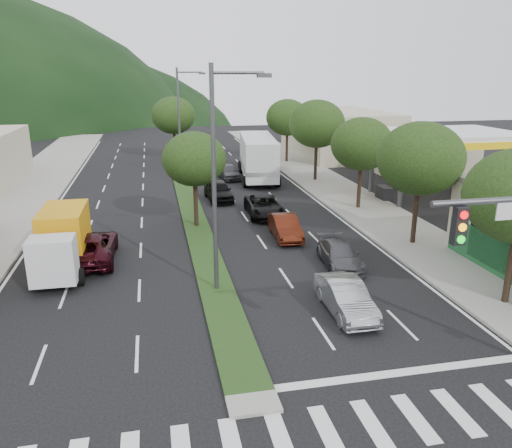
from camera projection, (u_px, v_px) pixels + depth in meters
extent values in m
plane|color=black|center=(250.00, 396.00, 15.49)|extent=(160.00, 160.00, 0.00)
cube|color=gray|center=(340.00, 192.00, 41.31)|extent=(5.00, 90.00, 0.15)
cube|color=gray|center=(9.00, 209.00, 36.33)|extent=(6.00, 90.00, 0.15)
cube|color=#1D3814|center=(186.00, 191.00, 41.68)|extent=(1.60, 56.00, 0.12)
cube|color=silver|center=(265.00, 440.00, 13.62)|extent=(19.00, 2.20, 0.01)
cube|color=black|center=(459.00, 226.00, 13.33)|extent=(0.35, 0.25, 1.05)
cube|color=silver|center=(437.00, 135.00, 38.33)|extent=(12.00, 8.00, 0.50)
cube|color=yellow|center=(436.00, 139.00, 38.43)|extent=(12.20, 8.20, 0.50)
cylinder|color=#47494C|center=(401.00, 178.00, 36.00)|extent=(0.36, 0.36, 4.60)
cylinder|color=#47494C|center=(499.00, 173.00, 37.57)|extent=(0.36, 0.36, 4.60)
cylinder|color=#47494C|center=(372.00, 166.00, 40.68)|extent=(0.36, 0.36, 4.60)
cylinder|color=#47494C|center=(460.00, 162.00, 42.25)|extent=(0.36, 0.36, 4.60)
cube|color=black|center=(384.00, 193.00, 38.85)|extent=(0.80, 1.60, 1.10)
cube|color=black|center=(476.00, 189.00, 40.42)|extent=(0.80, 1.60, 1.10)
cube|color=#BBB395|center=(339.00, 133.00, 59.72)|extent=(10.00, 16.00, 5.20)
cylinder|color=black|center=(511.00, 262.00, 21.00)|extent=(0.28, 0.28, 3.64)
cylinder|color=black|center=(415.00, 210.00, 28.47)|extent=(0.28, 0.28, 3.81)
ellipsoid|color=black|center=(420.00, 158.00, 27.59)|extent=(4.80, 4.80, 4.08)
cylinder|color=black|center=(359.00, 183.00, 35.99)|extent=(0.28, 0.28, 3.58)
ellipsoid|color=black|center=(362.00, 144.00, 35.16)|extent=(4.40, 4.40, 3.74)
cylinder|color=black|center=(316.00, 158.00, 45.30)|extent=(0.28, 0.28, 3.92)
ellipsoid|color=black|center=(317.00, 124.00, 44.40)|extent=(5.00, 5.00, 4.25)
cylinder|color=black|center=(287.00, 144.00, 54.69)|extent=(0.28, 0.28, 3.70)
ellipsoid|color=black|center=(287.00, 117.00, 53.84)|extent=(4.60, 4.60, 3.91)
cylinder|color=black|center=(196.00, 200.00, 31.81)|extent=(0.28, 0.28, 3.36)
ellipsoid|color=black|center=(194.00, 159.00, 31.04)|extent=(4.00, 4.00, 3.40)
cylinder|color=black|center=(175.00, 142.00, 56.08)|extent=(0.28, 0.28, 3.81)
ellipsoid|color=black|center=(173.00, 115.00, 55.20)|extent=(4.80, 4.80, 4.08)
cylinder|color=#47494C|center=(214.00, 184.00, 21.51)|extent=(0.20, 0.20, 10.00)
cylinder|color=#47494C|center=(238.00, 73.00, 20.38)|extent=(2.20, 0.12, 0.12)
cube|color=#47494C|center=(264.00, 75.00, 20.63)|extent=(0.60, 0.25, 0.18)
cylinder|color=#47494C|center=(179.00, 125.00, 44.91)|extent=(0.20, 0.20, 10.00)
cylinder|color=#47494C|center=(190.00, 72.00, 43.78)|extent=(2.20, 0.12, 0.12)
cube|color=#47494C|center=(202.00, 73.00, 44.02)|extent=(0.60, 0.25, 0.18)
imported|color=#9C9FA4|center=(346.00, 297.00, 20.65)|extent=(1.47, 4.20, 1.38)
imported|color=black|center=(90.00, 247.00, 26.35)|extent=(2.62, 5.58, 1.54)
imported|color=black|center=(218.00, 191.00, 38.85)|extent=(2.07, 4.59, 1.53)
imported|color=#47484C|center=(340.00, 255.00, 25.69)|extent=(2.05, 4.36, 1.23)
imported|color=#49180C|center=(285.00, 227.00, 30.04)|extent=(1.65, 4.22, 1.37)
imported|color=black|center=(264.00, 206.00, 34.68)|extent=(2.49, 5.05, 1.38)
imported|color=#46464A|center=(229.00, 171.00, 46.64)|extent=(1.93, 4.20, 1.40)
cube|color=silver|center=(53.00, 260.00, 22.56)|extent=(2.02, 1.49, 2.12)
cube|color=orange|center=(65.00, 235.00, 25.73)|extent=(2.15, 3.88, 2.85)
cube|color=black|center=(65.00, 261.00, 25.37)|extent=(1.89, 5.35, 0.28)
cylinder|color=black|center=(81.00, 277.00, 23.43)|extent=(0.28, 0.83, 0.83)
cylinder|color=black|center=(33.00, 280.00, 23.04)|extent=(0.28, 0.83, 0.83)
cylinder|color=black|center=(86.00, 262.00, 25.31)|extent=(0.28, 0.83, 0.83)
cylinder|color=black|center=(42.00, 265.00, 24.92)|extent=(0.28, 0.83, 0.83)
cylinder|color=black|center=(90.00, 250.00, 27.02)|extent=(0.28, 0.83, 0.83)
cylinder|color=black|center=(49.00, 252.00, 26.63)|extent=(0.28, 0.83, 0.83)
cube|color=silver|center=(258.00, 155.00, 46.28)|extent=(4.07, 10.45, 3.39)
cube|color=slate|center=(258.00, 164.00, 46.53)|extent=(4.13, 10.46, 0.40)
cylinder|color=black|center=(241.00, 166.00, 50.55)|extent=(0.52, 1.06, 1.02)
cylinder|color=black|center=(268.00, 165.00, 50.77)|extent=(0.52, 1.06, 1.02)
cylinder|color=black|center=(241.00, 168.00, 49.38)|extent=(0.52, 1.06, 1.02)
cylinder|color=black|center=(270.00, 167.00, 49.60)|extent=(0.52, 1.06, 1.02)
cylinder|color=black|center=(245.00, 182.00, 43.17)|extent=(0.52, 1.06, 1.02)
cylinder|color=black|center=(278.00, 181.00, 43.39)|extent=(0.52, 1.06, 1.02)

